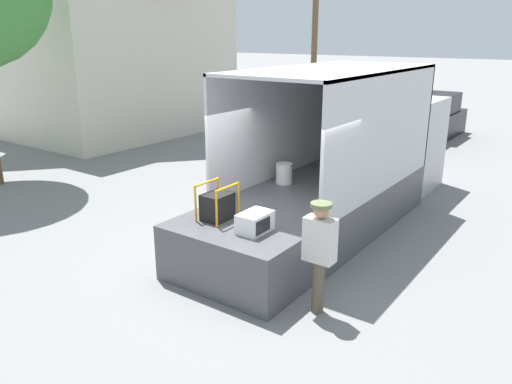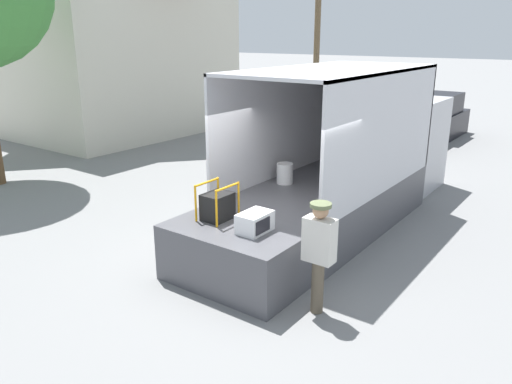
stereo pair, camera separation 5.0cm
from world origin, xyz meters
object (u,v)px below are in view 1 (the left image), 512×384
Objects in this scene: worker_person at (320,247)px; utility_pole at (315,36)px; portable_generator at (218,206)px; box_truck at (361,165)px; microwave at (255,222)px; pickup_truck_black at (425,121)px.

utility_pole is (15.39, 8.85, 2.71)m from worker_person.
worker_person reaches higher than portable_generator.
microwave is (-4.62, -0.35, 0.13)m from box_truck.
worker_person reaches higher than microwave.
microwave is at bearing -96.90° from portable_generator.
pickup_truck_black is (13.25, 2.76, -0.33)m from worker_person.
utility_pole reaches higher than pickup_truck_black.
microwave is 0.82m from portable_generator.
box_truck is 4.21× the size of worker_person.
utility_pole is at bearing 26.66° from microwave.
microwave is at bearing -175.63° from box_truck.
portable_generator is 13.10m from pickup_truck_black.
pickup_truck_black is (13.17, 1.60, -0.40)m from microwave.
portable_generator is (-4.52, 0.46, 0.21)m from box_truck.
box_truck is 12.58× the size of microwave.
utility_pole is (10.69, 7.33, 2.77)m from box_truck.
microwave is 0.91× the size of portable_generator.
microwave is at bearing -173.08° from pickup_truck_black.
worker_person is at bearing -150.10° from utility_pole.
utility_pole is (15.21, 6.87, 2.56)m from portable_generator.
box_truck reaches higher than portable_generator.
box_truck reaches higher than microwave.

